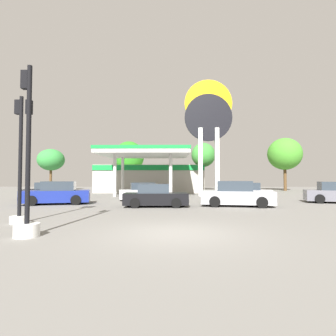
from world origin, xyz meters
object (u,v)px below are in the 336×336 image
(traffic_signal_0, at_px, (27,190))
(car_4, at_px, (50,192))
(car_5, at_px, (144,192))
(tree_2, at_px, (203,155))
(tree_3, at_px, (285,154))
(traffic_signal_1, at_px, (21,172))
(tree_1, at_px, (129,157))
(station_pole_sign, at_px, (208,122))
(car_3, at_px, (57,194))
(car_6, at_px, (246,192))
(car_1, at_px, (236,195))
(tree_0, at_px, (51,160))
(car_2, at_px, (156,196))

(traffic_signal_0, bearing_deg, car_4, 112.26)
(car_4, distance_m, car_5, 7.95)
(car_5, relative_size, tree_2, 0.60)
(tree_3, bearing_deg, traffic_signal_0, -124.46)
(car_4, height_order, traffic_signal_1, traffic_signal_1)
(tree_1, bearing_deg, traffic_signal_0, -86.86)
(station_pole_sign, relative_size, car_3, 2.51)
(car_5, relative_size, traffic_signal_1, 0.84)
(car_5, xyz_separation_m, tree_1, (-3.73, 15.69, 4.05))
(car_6, distance_m, tree_1, 20.08)
(traffic_signal_0, relative_size, tree_2, 0.75)
(traffic_signal_0, relative_size, traffic_signal_1, 1.04)
(traffic_signal_1, bearing_deg, tree_2, 69.92)
(car_6, bearing_deg, car_1, -112.59)
(tree_1, bearing_deg, car_4, -105.71)
(car_6, xyz_separation_m, tree_1, (-11.77, 15.76, 4.06))
(car_6, distance_m, tree_3, 19.05)
(car_6, relative_size, tree_2, 0.60)
(traffic_signal_0, xyz_separation_m, tree_0, (-12.64, 29.32, 2.91))
(tree_0, relative_size, tree_3, 0.80)
(car_6, xyz_separation_m, tree_3, (9.67, 15.80, 4.41))
(tree_3, bearing_deg, traffic_signal_1, -128.93)
(car_3, relative_size, car_5, 1.10)
(station_pole_sign, distance_m, tree_0, 23.54)
(car_6, relative_size, traffic_signal_0, 0.80)
(car_6, relative_size, tree_1, 0.61)
(car_2, xyz_separation_m, tree_0, (-16.00, 20.89, 3.66))
(car_3, bearing_deg, tree_0, 115.55)
(car_3, relative_size, tree_2, 0.66)
(car_4, bearing_deg, tree_0, 114.29)
(car_1, height_order, car_4, car_1)
(car_2, bearing_deg, traffic_signal_1, -129.26)
(station_pole_sign, distance_m, car_3, 15.59)
(car_3, height_order, tree_2, tree_2)
(car_1, height_order, car_3, car_1)
(station_pole_sign, xyz_separation_m, car_3, (-11.34, -8.44, -6.58))
(station_pole_sign, bearing_deg, tree_0, 152.00)
(car_1, height_order, tree_2, tree_2)
(station_pole_sign, height_order, car_2, station_pole_sign)
(traffic_signal_1, height_order, tree_1, tree_1)
(station_pole_sign, xyz_separation_m, car_1, (0.42, -9.52, -6.56))
(tree_2, bearing_deg, car_4, -130.64)
(traffic_signal_0, height_order, tree_3, tree_3)
(car_6, height_order, tree_0, tree_0)
(tree_1, bearing_deg, car_3, -95.38)
(car_4, bearing_deg, station_pole_sign, 17.39)
(car_2, relative_size, traffic_signal_0, 0.76)
(car_5, xyz_separation_m, tree_0, (-14.79, 16.12, 3.66))
(car_3, height_order, car_5, car_3)
(car_4, bearing_deg, tree_2, 49.36)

